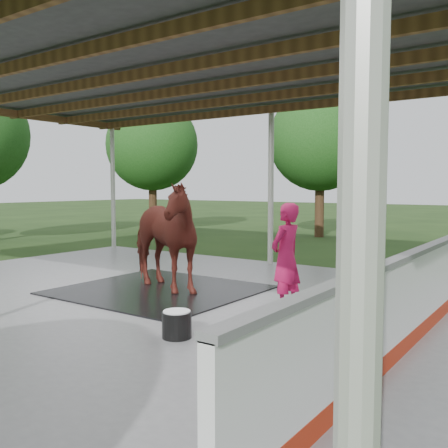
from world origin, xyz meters
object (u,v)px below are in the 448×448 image
Objects in this scene: dasher_board at (407,303)px; wash_bucket at (177,324)px; horse at (159,236)px; handler at (286,257)px.

wash_bucket is at bearing -152.34° from dasher_board.
horse reaches higher than dasher_board.
handler is 4.43× the size of wash_bucket.
horse reaches higher than handler.
dasher_board is 2.86m from wash_bucket.
handler reaches higher than wash_bucket.
dasher_board is 20.95× the size of wash_bucket.
horse is at bearing 171.42° from dasher_board.
handler is at bearing -73.34° from horse.
dasher_board is at bearing -81.99° from horse.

